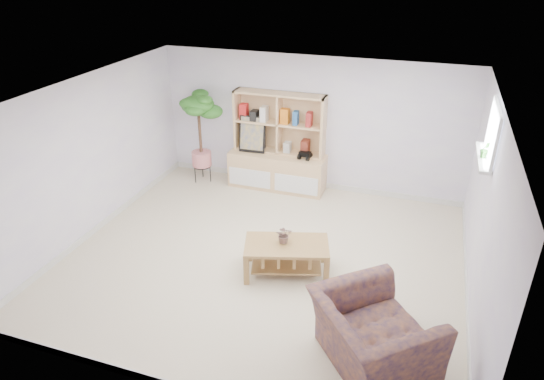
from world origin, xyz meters
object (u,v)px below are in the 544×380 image
(storage_unit, at_px, (277,143))
(coffee_table, at_px, (286,258))
(floor_tree, at_px, (200,138))
(armchair, at_px, (374,331))

(storage_unit, height_order, coffee_table, storage_unit)
(coffee_table, xyz_separation_m, floor_tree, (-2.37, 2.29, 0.63))
(storage_unit, xyz_separation_m, floor_tree, (-1.43, -0.19, -0.02))
(storage_unit, bearing_deg, armchair, -58.85)
(coffee_table, bearing_deg, storage_unit, 94.13)
(storage_unit, bearing_deg, floor_tree, -172.44)
(storage_unit, relative_size, coffee_table, 1.57)
(coffee_table, relative_size, armchair, 0.93)
(storage_unit, height_order, armchair, storage_unit)
(coffee_table, height_order, floor_tree, floor_tree)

